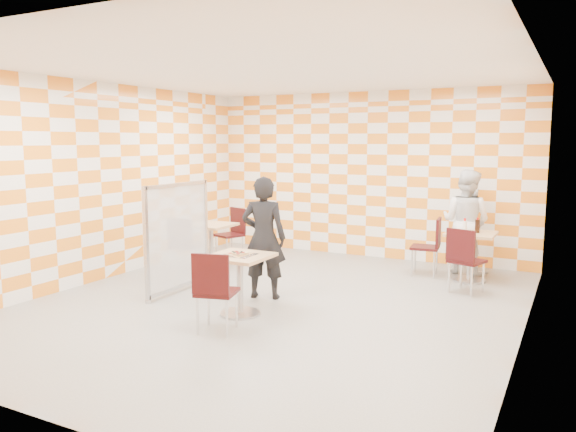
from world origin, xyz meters
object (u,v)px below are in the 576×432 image
object	(u,v)px
second_table	(470,248)
chair_second_front	(464,256)
soda_bottle	(477,226)
chair_empty_far	(233,229)
partition	(178,237)
chair_empty_near	(183,242)
man_white	(466,222)
chair_second_side	(431,242)
chair_main_front	(214,286)
empty_table	(211,238)
sport_bottle	(465,225)
man_dark	(264,238)
main_table	(240,274)

from	to	relation	value
second_table	chair_second_front	size ratio (longest dim) A/B	0.81
soda_bottle	chair_empty_far	bearing A→B (deg)	-175.37
partition	soda_bottle	xyz separation A→B (m)	(3.63, 2.54, 0.06)
chair_empty_near	man_white	xyz separation A→B (m)	(3.91, 2.25, 0.29)
chair_second_front	soda_bottle	xyz separation A→B (m)	(0.04, 0.80, 0.31)
chair_second_side	partition	world-z (taller)	partition
chair_second_side	second_table	bearing A→B (deg)	-4.37
partition	man_white	bearing A→B (deg)	42.11
chair_main_front	chair_empty_near	size ratio (longest dim) A/B	1.00
empty_table	chair_empty_near	world-z (taller)	chair_empty_near
chair_empty_far	partition	size ratio (longest dim) A/B	0.60
chair_empty_near	chair_empty_far	world-z (taller)	same
chair_empty_near	second_table	bearing A→B (deg)	23.07
chair_second_front	empty_table	bearing A→B (deg)	-175.48
second_table	chair_empty_far	size ratio (longest dim) A/B	0.81
chair_second_front	sport_bottle	size ratio (longest dim) A/B	4.62
chair_empty_near	chair_empty_far	bearing A→B (deg)	89.10
chair_main_front	chair_second_front	xyz separation A→B (m)	(2.13, 2.96, 0.00)
chair_main_front	man_dark	world-z (taller)	man_dark
main_table	second_table	bearing A→B (deg)	53.88
chair_empty_near	man_dark	bearing A→B (deg)	-15.86
empty_table	chair_empty_near	bearing A→B (deg)	-97.80
soda_bottle	main_table	bearing A→B (deg)	-127.09
man_white	sport_bottle	world-z (taller)	man_white
empty_table	man_white	world-z (taller)	man_white
man_dark	sport_bottle	distance (m)	3.20
man_dark	soda_bottle	world-z (taller)	man_dark
chair_empty_far	chair_main_front	bearing A→B (deg)	-60.04
man_white	partition	bearing A→B (deg)	58.15
main_table	partition	distance (m)	1.45
chair_main_front	sport_bottle	bearing A→B (deg)	62.68
chair_main_front	partition	bearing A→B (deg)	140.13
chair_second_front	chair_second_side	size ratio (longest dim) A/B	1.00
main_table	chair_main_front	size ratio (longest dim) A/B	0.81
main_table	chair_second_front	bearing A→B (deg)	44.79
main_table	man_dark	xyz separation A→B (m)	(-0.12, 0.79, 0.32)
chair_main_front	man_white	distance (m)	4.68
second_table	sport_bottle	xyz separation A→B (m)	(-0.11, 0.07, 0.33)
second_table	chair_empty_near	distance (m)	4.43
second_table	empty_table	world-z (taller)	same
chair_empty_far	second_table	bearing A→B (deg)	4.61
second_table	sport_bottle	size ratio (longest dim) A/B	3.75
second_table	empty_table	xyz separation A→B (m)	(-3.99, -1.11, 0.00)
main_table	partition	size ratio (longest dim) A/B	0.48
main_table	chair_empty_far	world-z (taller)	chair_empty_far
man_white	soda_bottle	bearing A→B (deg)	133.12
chair_main_front	second_table	bearing A→B (deg)	60.91
chair_empty_near	empty_table	bearing A→B (deg)	82.20
empty_table	sport_bottle	xyz separation A→B (m)	(3.88, 1.18, 0.33)
chair_empty_near	partition	bearing A→B (deg)	-55.87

